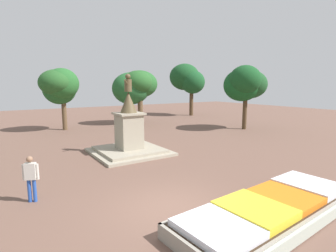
# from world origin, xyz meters

# --- Properties ---
(ground_plane) EXTENTS (89.54, 89.54, 0.00)m
(ground_plane) POSITION_xyz_m (0.00, 0.00, 0.00)
(ground_plane) COLOR brown
(flower_planter) EXTENTS (7.16, 2.98, 0.67)m
(flower_planter) POSITION_xyz_m (2.31, -2.37, 0.30)
(flower_planter) COLOR #38281C
(flower_planter) RESTS_ON ground_plane
(statue_monument) EXTENTS (4.41, 4.41, 4.92)m
(statue_monument) POSITION_xyz_m (2.03, 7.66, 1.10)
(statue_monument) COLOR #A09682
(statue_monument) RESTS_ON ground_plane
(pedestrian_near_planter) EXTENTS (0.52, 0.36, 1.72)m
(pedestrian_near_planter) POSITION_xyz_m (-3.92, 3.21, 1.00)
(pedestrian_near_planter) COLOR #264CA5
(pedestrian_near_planter) RESTS_ON ground_plane
(park_tree_far_left) EXTENTS (3.49, 3.91, 5.80)m
(park_tree_far_left) POSITION_xyz_m (0.26, 18.91, 4.23)
(park_tree_far_left) COLOR brown
(park_tree_far_left) RESTS_ON ground_plane
(park_tree_behind_statue) EXTENTS (5.02, 4.36, 5.87)m
(park_tree_behind_statue) POSITION_xyz_m (8.09, 18.95, 4.18)
(park_tree_behind_statue) COLOR brown
(park_tree_behind_statue) RESTS_ON ground_plane
(park_tree_far_right) EXTENTS (4.54, 5.24, 7.27)m
(park_tree_far_right) POSITION_xyz_m (18.16, 22.74, 5.13)
(park_tree_far_right) COLOR #4C3823
(park_tree_far_right) RESTS_ON ground_plane
(park_tree_street_side) EXTENTS (4.51, 3.87, 6.09)m
(park_tree_street_side) POSITION_xyz_m (15.37, 10.05, 4.39)
(park_tree_street_side) COLOR #4C3823
(park_tree_street_side) RESTS_ON ground_plane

